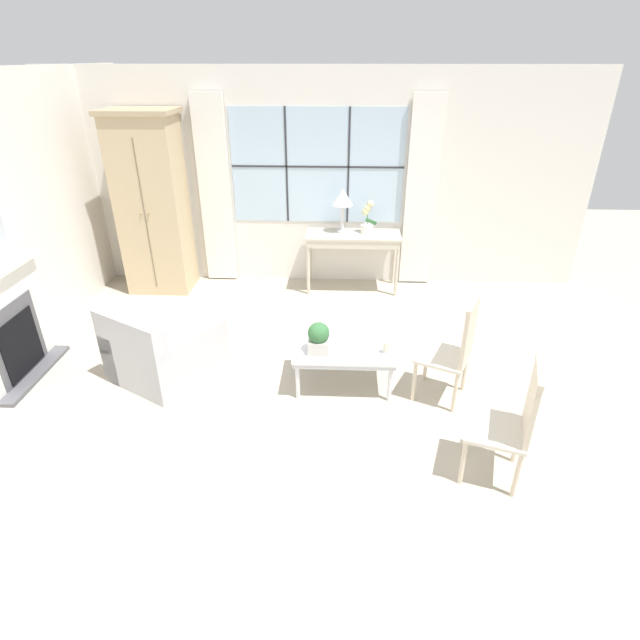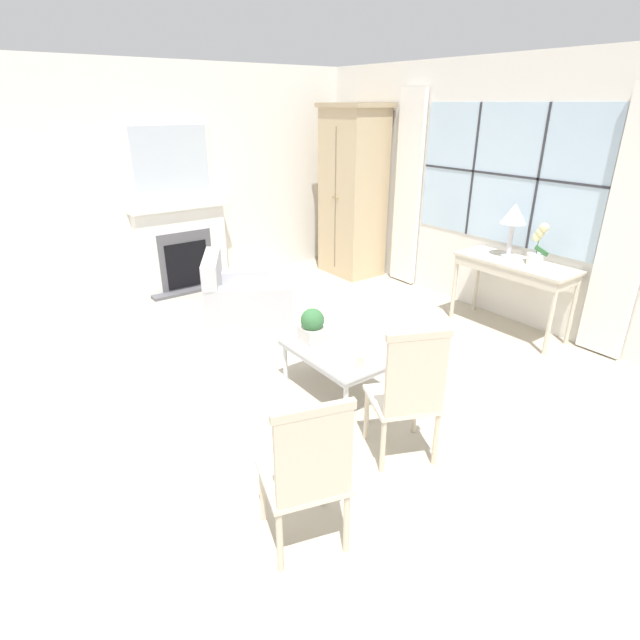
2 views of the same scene
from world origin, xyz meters
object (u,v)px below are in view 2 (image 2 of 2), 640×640
Objects in this scene: console_table at (515,269)px; potted_orchid at (538,248)px; fireplace at (181,239)px; armoire at (353,192)px; side_chair_wooden at (409,390)px; coffee_table at (338,352)px; pillar_candle at (360,363)px; table_lamp at (514,216)px; potted_plant_small at (312,325)px; armchair_upholstered at (246,301)px; accent_chair_wooden at (308,470)px.

potted_orchid is at bearing 15.73° from console_table.
armoire is (0.77, 2.27, 0.48)m from fireplace.
side_chair_wooden reaches higher than console_table.
coffee_table is (-0.29, -2.36, -0.59)m from potted_orchid.
armoire is at bearing 71.29° from fireplace.
side_chair_wooden reaches higher than pillar_candle.
table_lamp is 1.94× the size of potted_plant_small.
fireplace is 1.68× the size of console_table.
fireplace reaches higher than armchair_upholstered.
coffee_table is (-1.23, 1.18, -0.17)m from accent_chair_wooden.
potted_plant_small is 2.24× the size of pillar_candle.
armoire is 7.86× the size of potted_plant_small.
potted_orchid reaches higher than pillar_candle.
armchair_upholstered is 9.23× the size of pillar_candle.
fireplace is at bearing -175.84° from armchair_upholstered.
console_table is (3.40, 2.32, 0.02)m from fireplace.
fireplace is 2.10× the size of accent_chair_wooden.
fireplace reaches higher than pillar_candle.
potted_orchid is at bearing 105.65° from side_chair_wooden.
side_chair_wooden is at bearing 102.96° from accent_chair_wooden.
side_chair_wooden reaches higher than potted_plant_small.
console_table is 0.55m from table_lamp.
potted_orchid is at bearing 47.25° from armchair_upholstered.
table_lamp reaches higher than accent_chair_wooden.
potted_orchid is 3.16m from armchair_upholstered.
potted_orchid is 0.45× the size of coffee_table.
console_table is (2.63, 0.05, -0.47)m from armoire.
table_lamp is 0.60× the size of coffee_table.
table_lamp is at bearing 52.32° from armchair_upholstered.
table_lamp is at bearing 112.15° from side_chair_wooden.
side_chair_wooden is (3.53, -2.45, -0.60)m from armoire.
armoire reaches higher than potted_plant_small.
fireplace is at bearing -108.71° from armoire.
side_chair_wooden is at bearing -74.35° from potted_orchid.
pillar_candle is at bearing -87.55° from potted_orchid.
armchair_upholstered is at bearing -71.45° from armoire.
pillar_candle is (2.20, -0.19, 0.22)m from armchair_upholstered.
armoire reaches higher than table_lamp.
console_table is at bearing 1.11° from armoire.
potted_orchid is at bearing 92.45° from pillar_candle.
potted_orchid is (2.82, 0.10, -0.20)m from armoire.
armoire is 2.49m from table_lamp.
side_chair_wooden is (0.90, -2.50, -0.13)m from console_table.
fireplace is 3.31m from coffee_table.
armoire is at bearing -178.89° from console_table.
fireplace is 2.44m from armoire.
fireplace is 7.14× the size of potted_plant_small.
side_chair_wooden is at bearing -2.45° from fireplace.
console_table is at bearing 109.76° from side_chair_wooden.
armchair_upholstered is (1.49, 0.11, -0.43)m from fireplace.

